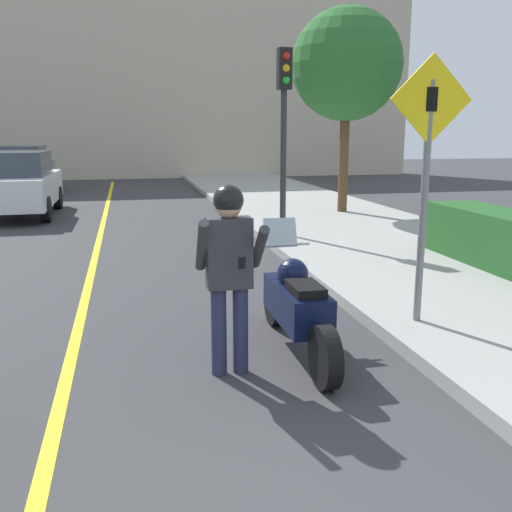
{
  "coord_description": "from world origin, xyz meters",
  "views": [
    {
      "loc": [
        0.02,
        -1.98,
        2.19
      ],
      "look_at": [
        1.24,
        3.44,
        0.97
      ],
      "focal_mm": 40.0,
      "sensor_mm": 36.0,
      "label": 1
    }
  ],
  "objects_px": {
    "parked_car_white": "(17,183)",
    "parked_car_grey": "(21,169)",
    "motorcycle": "(296,305)",
    "person_biker": "(229,261)",
    "traffic_light": "(284,107)",
    "crossing_sign": "(427,166)",
    "street_tree": "(347,65)"
  },
  "relations": [
    {
      "from": "street_tree",
      "to": "crossing_sign",
      "type": "bearing_deg",
      "value": -105.72
    },
    {
      "from": "crossing_sign",
      "to": "street_tree",
      "type": "xyz_separation_m",
      "value": [
        2.37,
        8.42,
        1.94
      ]
    },
    {
      "from": "motorcycle",
      "to": "parked_car_white",
      "type": "bearing_deg",
      "value": 112.46
    },
    {
      "from": "crossing_sign",
      "to": "traffic_light",
      "type": "relative_size",
      "value": 0.78
    },
    {
      "from": "traffic_light",
      "to": "street_tree",
      "type": "height_order",
      "value": "street_tree"
    },
    {
      "from": "parked_car_white",
      "to": "parked_car_grey",
      "type": "height_order",
      "value": "same"
    },
    {
      "from": "motorcycle",
      "to": "traffic_light",
      "type": "bearing_deg",
      "value": 75.98
    },
    {
      "from": "person_biker",
      "to": "crossing_sign",
      "type": "bearing_deg",
      "value": 15.45
    },
    {
      "from": "parked_car_grey",
      "to": "motorcycle",
      "type": "bearing_deg",
      "value": -72.5
    },
    {
      "from": "parked_car_white",
      "to": "motorcycle",
      "type": "bearing_deg",
      "value": -67.54
    },
    {
      "from": "person_biker",
      "to": "traffic_light",
      "type": "relative_size",
      "value": 0.49
    },
    {
      "from": "street_tree",
      "to": "motorcycle",
      "type": "bearing_deg",
      "value": -113.87
    },
    {
      "from": "motorcycle",
      "to": "crossing_sign",
      "type": "height_order",
      "value": "crossing_sign"
    },
    {
      "from": "motorcycle",
      "to": "parked_car_white",
      "type": "height_order",
      "value": "parked_car_white"
    },
    {
      "from": "crossing_sign",
      "to": "person_biker",
      "type": "bearing_deg",
      "value": -164.55
    },
    {
      "from": "motorcycle",
      "to": "traffic_light",
      "type": "relative_size",
      "value": 0.64
    },
    {
      "from": "crossing_sign",
      "to": "parked_car_white",
      "type": "relative_size",
      "value": 0.67
    },
    {
      "from": "crossing_sign",
      "to": "parked_car_white",
      "type": "height_order",
      "value": "crossing_sign"
    },
    {
      "from": "traffic_light",
      "to": "parked_car_grey",
      "type": "xyz_separation_m",
      "value": [
        -6.71,
        11.04,
        -1.79
      ]
    },
    {
      "from": "crossing_sign",
      "to": "traffic_light",
      "type": "xyz_separation_m",
      "value": [
        -0.03,
        5.49,
        0.81
      ]
    },
    {
      "from": "motorcycle",
      "to": "street_tree",
      "type": "bearing_deg",
      "value": 66.13
    },
    {
      "from": "parked_car_grey",
      "to": "traffic_light",
      "type": "bearing_deg",
      "value": -58.71
    },
    {
      "from": "traffic_light",
      "to": "parked_car_white",
      "type": "distance_m",
      "value": 7.83
    },
    {
      "from": "motorcycle",
      "to": "crossing_sign",
      "type": "bearing_deg",
      "value": 8.81
    },
    {
      "from": "parked_car_white",
      "to": "person_biker",
      "type": "bearing_deg",
      "value": -71.67
    },
    {
      "from": "parked_car_white",
      "to": "parked_car_grey",
      "type": "distance_m",
      "value": 6.18
    },
    {
      "from": "street_tree",
      "to": "parked_car_white",
      "type": "height_order",
      "value": "street_tree"
    },
    {
      "from": "person_biker",
      "to": "parked_car_grey",
      "type": "height_order",
      "value": "person_biker"
    },
    {
      "from": "parked_car_grey",
      "to": "person_biker",
      "type": "bearing_deg",
      "value": -75.17
    },
    {
      "from": "traffic_light",
      "to": "street_tree",
      "type": "distance_m",
      "value": 3.96
    },
    {
      "from": "person_biker",
      "to": "parked_car_grey",
      "type": "relative_size",
      "value": 0.41
    },
    {
      "from": "traffic_light",
      "to": "person_biker",
      "type": "bearing_deg",
      "value": -109.6
    }
  ]
}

